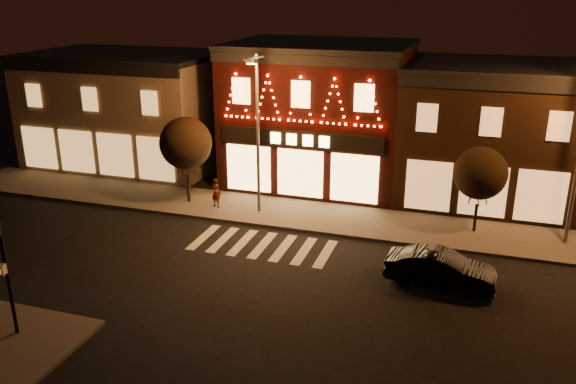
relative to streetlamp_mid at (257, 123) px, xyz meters
The scene contains 10 objects.
ground 9.07m from the streetlamp_mid, 78.54° to the right, with size 120.00×120.00×0.00m, color black.
sidewalk_far 5.99m from the streetlamp_mid, ahead, with size 44.00×4.00×0.15m, color #47423D.
building_left 13.26m from the streetlamp_mid, 150.44° to the left, with size 12.20×8.28×7.30m.
building_pulp 6.71m from the streetlamp_mid, 76.87° to the left, with size 10.20×8.34×8.30m.
building_right_a 12.85m from the streetlamp_mid, 30.59° to the left, with size 9.20×8.28×7.50m.
streetlamp_mid is the anchor object (origin of this frame).
tree_left 4.50m from the streetlamp_mid, behind, with size 2.80×2.80×4.68m.
tree_right 10.97m from the streetlamp_mid, ahead, with size 2.49×2.49×4.17m.
dark_sedan 11.52m from the streetlamp_mid, 26.82° to the right, with size 1.50×4.31×1.42m, color black.
pedestrian 4.64m from the streetlamp_mid, behind, with size 0.58×0.38×1.60m, color gray.
Camera 1 is at (8.76, -19.20, 11.39)m, focal length 36.65 mm.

